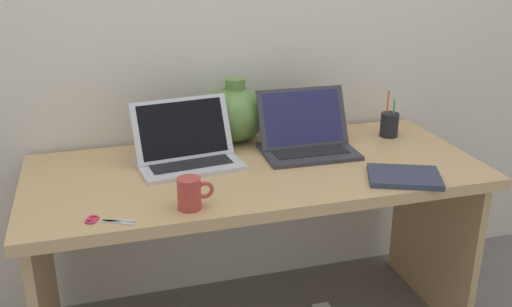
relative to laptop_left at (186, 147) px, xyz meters
The scene contains 9 objects.
back_wall 0.57m from the laptop_left, 50.96° to the left, with size 4.40×0.04×2.40m, color beige.
desk 0.32m from the laptop_left, 24.46° to the right, with size 1.60×0.70×0.70m.
laptop_left is the anchor object (origin of this frame).
laptop_right 0.46m from the laptop_left, ahead, with size 0.35×0.26×0.22m.
green_vase 0.30m from the laptop_left, 38.59° to the left, with size 0.24×0.24×0.25m.
notebook_stack 0.77m from the laptop_left, 27.38° to the right, with size 0.24×0.18×0.02m, color #33384C.
coffee_mug 0.37m from the laptop_left, 97.96° to the right, with size 0.11×0.07×0.10m.
pen_cup 0.84m from the laptop_left, ahead, with size 0.07×0.07×0.19m.
scissors 0.49m from the laptop_left, 129.72° to the right, with size 0.14×0.09×0.01m.
Camera 1 is at (-0.53, -1.82, 1.48)m, focal length 40.54 mm.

